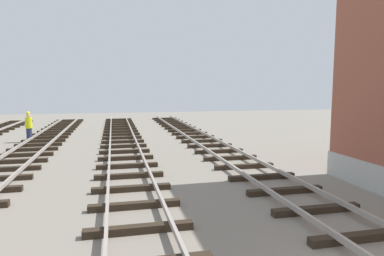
% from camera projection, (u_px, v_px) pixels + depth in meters
% --- Properties ---
extents(track_worker_foreground, '(0.40, 0.40, 1.87)m').
position_uv_depth(track_worker_foreground, '(29.00, 127.00, 20.75)').
color(track_worker_foreground, '#262D4C').
rests_on(track_worker_foreground, ground).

